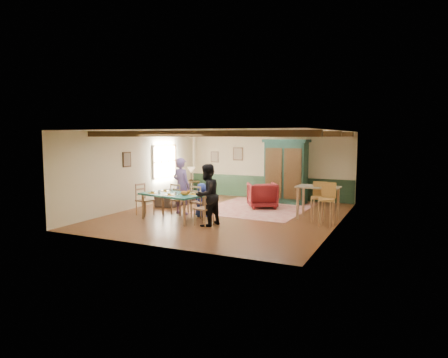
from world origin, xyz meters
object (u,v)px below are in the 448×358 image
at_px(armchair, 262,195).
at_px(sofa, 177,196).
at_px(dining_chair_end_left, 145,200).
at_px(armoire, 286,171).
at_px(dining_chair_far_right, 200,201).
at_px(person_woman, 207,195).
at_px(dining_table, 173,207).
at_px(bar_stool_left, 318,203).
at_px(table_lamp, 191,174).
at_px(dining_chair_end_right, 204,208).
at_px(person_child, 202,200).
at_px(cat, 185,193).
at_px(counter_table, 318,203).
at_px(person_man, 181,186).
at_px(bar_stool_right, 326,205).
at_px(end_table, 191,189).
at_px(dining_chair_far_left, 180,199).

relative_size(armchair, sofa, 0.51).
bearing_deg(dining_chair_end_left, armoire, -27.95).
relative_size(dining_chair_far_right, person_woman, 0.58).
relative_size(dining_table, person_woman, 1.09).
distance_m(sofa, bar_stool_left, 5.64).
distance_m(armchair, table_lamp, 3.97).
distance_m(dining_chair_end_right, person_child, 1.18).
distance_m(dining_chair_end_right, cat, 0.76).
relative_size(dining_chair_end_right, counter_table, 0.82).
height_order(person_man, person_child, person_man).
bearing_deg(table_lamp, bar_stool_right, -28.23).
distance_m(dining_chair_end_left, counter_table, 5.46).
relative_size(dining_chair_end_left, dining_chair_end_right, 1.00).
distance_m(person_man, end_table, 3.97).
height_order(armoire, end_table, armoire).
height_order(sofa, bar_stool_right, bar_stool_right).
distance_m(person_woman, armoire, 4.81).
distance_m(dining_chair_end_right, bar_stool_left, 3.36).
xyz_separation_m(person_woman, end_table, (-3.24, 4.74, -0.56)).
relative_size(dining_chair_end_right, end_table, 1.57).
bearing_deg(cat, dining_chair_end_right, 9.46).
height_order(armchair, end_table, armchair).
bearing_deg(table_lamp, dining_chair_far_right, -56.70).
height_order(dining_chair_end_right, person_child, person_child).
relative_size(dining_chair_far_left, dining_chair_end_right, 1.00).
bearing_deg(dining_table, person_child, 52.12).
relative_size(dining_chair_far_right, table_lamp, 1.72).
bearing_deg(dining_table, cat, -21.62).
distance_m(person_man, bar_stool_right, 4.67).
bearing_deg(dining_chair_end_left, counter_table, -61.46).
xyz_separation_m(person_man, person_woman, (1.57, -1.19, -0.04)).
distance_m(cat, table_lamp, 5.31).
height_order(dining_chair_end_left, person_child, person_child).
height_order(dining_chair_far_left, person_man, person_man).
bearing_deg(bar_stool_left, person_woman, -147.11).
distance_m(end_table, table_lamp, 0.62).
bearing_deg(person_child, person_woman, 136.74).
distance_m(dining_chair_far_left, end_table, 4.00).
bearing_deg(end_table, bar_stool_left, -26.45).
xyz_separation_m(dining_chair_end_left, person_man, (0.96, 0.68, 0.42)).
bearing_deg(bar_stool_left, armoire, 122.77).
xyz_separation_m(dining_chair_far_right, table_lamp, (-2.50, 3.80, 0.43)).
bearing_deg(dining_chair_far_left, bar_stool_right, -165.82).
xyz_separation_m(dining_chair_far_left, dining_chair_far_right, (0.84, -0.17, 0.00)).
bearing_deg(armoire, armchair, -105.08).
relative_size(person_man, sofa, 0.95).
relative_size(dining_table, bar_stool_left, 1.60).
height_order(counter_table, bar_stool_right, bar_stool_right).
xyz_separation_m(person_woman, bar_stool_left, (2.77, 1.75, -0.28)).
relative_size(person_woman, bar_stool_right, 1.43).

